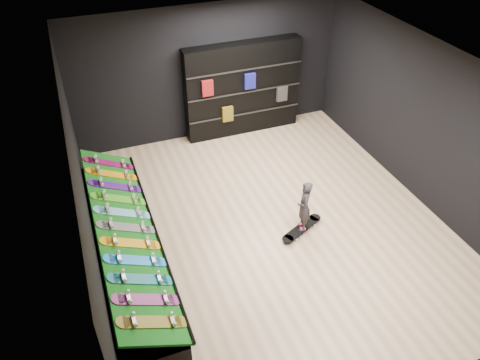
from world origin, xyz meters
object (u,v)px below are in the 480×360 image
object	(u,v)px
display_rack	(127,250)
floor_skateboard	(302,229)
child	(303,215)
back_shelving	(243,89)

from	to	relation	value
display_rack	floor_skateboard	distance (m)	3.04
floor_skateboard	child	size ratio (longest dim) A/B	1.66
display_rack	floor_skateboard	bearing A→B (deg)	-7.07
display_rack	child	bearing A→B (deg)	-7.07
display_rack	child	xyz separation A→B (m)	(3.01, -0.37, 0.13)
back_shelving	display_rack	bearing A→B (deg)	-134.82
child	display_rack	bearing A→B (deg)	-74.06
display_rack	child	size ratio (longest dim) A/B	7.64
display_rack	back_shelving	distance (m)	4.75
display_rack	floor_skateboard	world-z (taller)	display_rack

